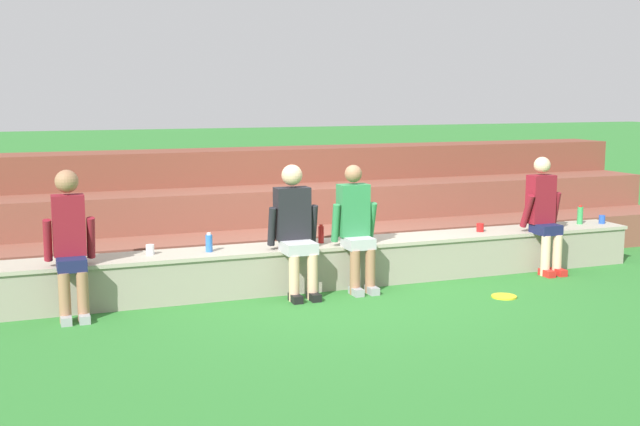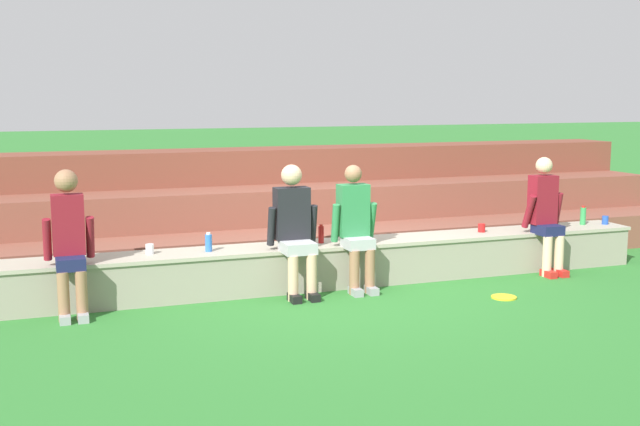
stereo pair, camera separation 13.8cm
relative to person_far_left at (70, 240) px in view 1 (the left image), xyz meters
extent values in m
plane|color=#2D752D|center=(2.86, 0.02, -0.76)|extent=(80.00, 80.00, 0.00)
cube|color=gray|center=(2.86, 0.30, -0.52)|extent=(7.75, 0.56, 0.48)
cube|color=#ABA28E|center=(2.86, 0.30, -0.29)|extent=(7.79, 0.60, 0.04)
cube|color=brown|center=(2.86, 1.24, -0.53)|extent=(11.13, 0.79, 0.46)
cube|color=brown|center=(2.86, 2.03, -0.30)|extent=(11.13, 0.79, 0.92)
cube|color=brown|center=(2.86, 2.82, -0.07)|extent=(11.13, 0.79, 1.39)
cylinder|color=#996B4C|center=(-0.08, -0.21, -0.52)|extent=(0.11, 0.11, 0.48)
cylinder|color=#996B4C|center=(0.08, -0.21, -0.52)|extent=(0.11, 0.11, 0.48)
cube|color=#99999E|center=(-0.08, -0.25, -0.72)|extent=(0.10, 0.22, 0.08)
cube|color=#99999E|center=(0.08, -0.25, -0.72)|extent=(0.10, 0.22, 0.08)
cube|color=#191E47|center=(0.00, -0.07, -0.22)|extent=(0.27, 0.34, 0.12)
cube|color=maroon|center=(0.00, 0.08, 0.13)|extent=(0.30, 0.20, 0.59)
sphere|color=#996B4C|center=(0.00, 0.08, 0.56)|extent=(0.22, 0.22, 0.22)
cylinder|color=maroon|center=(-0.20, 0.06, 0.00)|extent=(0.08, 0.17, 0.43)
cylinder|color=maroon|center=(0.20, 0.06, 0.00)|extent=(0.08, 0.18, 0.43)
cylinder|color=#DBAD89|center=(2.20, -0.23, -0.52)|extent=(0.11, 0.11, 0.48)
cylinder|color=#DBAD89|center=(2.41, -0.23, -0.52)|extent=(0.11, 0.11, 0.48)
cube|color=black|center=(2.20, -0.27, -0.72)|extent=(0.10, 0.22, 0.08)
cube|color=black|center=(2.41, -0.27, -0.72)|extent=(0.10, 0.22, 0.08)
cube|color=#B2B2B7|center=(2.31, -0.08, -0.22)|extent=(0.33, 0.36, 0.12)
cube|color=black|center=(2.31, 0.12, 0.12)|extent=(0.37, 0.20, 0.56)
sphere|color=#DBAD89|center=(2.31, 0.12, 0.53)|extent=(0.23, 0.23, 0.23)
cylinder|color=black|center=(2.07, 0.10, -0.01)|extent=(0.08, 0.16, 0.43)
cylinder|color=black|center=(2.54, 0.10, -0.01)|extent=(0.08, 0.15, 0.43)
cylinder|color=#996B4C|center=(2.91, -0.19, -0.52)|extent=(0.11, 0.11, 0.48)
cylinder|color=#996B4C|center=(3.09, -0.19, -0.52)|extent=(0.11, 0.11, 0.48)
cube|color=#99999E|center=(2.91, -0.23, -0.72)|extent=(0.10, 0.22, 0.08)
cube|color=#99999E|center=(3.09, -0.23, -0.72)|extent=(0.10, 0.22, 0.08)
cube|color=#B2B2B7|center=(3.00, -0.06, -0.22)|extent=(0.30, 0.32, 0.12)
cube|color=#2D7F47|center=(3.00, 0.08, 0.12)|extent=(0.33, 0.20, 0.57)
sphere|color=#996B4C|center=(3.00, 0.08, 0.53)|extent=(0.19, 0.19, 0.19)
cylinder|color=#2D7F47|center=(2.79, 0.06, -0.01)|extent=(0.08, 0.14, 0.43)
cylinder|color=#2D7F47|center=(3.22, 0.06, -0.01)|extent=(0.08, 0.18, 0.43)
cylinder|color=beige|center=(5.39, -0.19, -0.52)|extent=(0.11, 0.11, 0.48)
cylinder|color=beige|center=(5.55, -0.19, -0.52)|extent=(0.11, 0.11, 0.48)
cube|color=red|center=(5.39, -0.23, -0.72)|extent=(0.10, 0.22, 0.08)
cube|color=red|center=(5.55, -0.23, -0.72)|extent=(0.10, 0.22, 0.08)
cube|color=#191E47|center=(5.47, -0.06, -0.22)|extent=(0.27, 0.31, 0.12)
cube|color=maroon|center=(5.47, 0.07, 0.13)|extent=(0.31, 0.20, 0.59)
sphere|color=beige|center=(5.47, 0.07, 0.54)|extent=(0.20, 0.20, 0.20)
cylinder|color=maroon|center=(5.27, 0.05, 0.00)|extent=(0.08, 0.23, 0.42)
cylinder|color=maroon|center=(5.67, 0.05, 0.00)|extent=(0.08, 0.16, 0.43)
cylinder|color=blue|center=(1.42, 0.27, -0.18)|extent=(0.07, 0.07, 0.18)
cylinder|color=white|center=(1.42, 0.27, -0.08)|extent=(0.04, 0.04, 0.02)
cylinder|color=red|center=(2.72, 0.32, -0.18)|extent=(0.06, 0.06, 0.19)
cylinder|color=red|center=(2.72, 0.32, -0.07)|extent=(0.04, 0.04, 0.02)
cylinder|color=green|center=(6.30, 0.35, -0.16)|extent=(0.07, 0.07, 0.22)
cylinder|color=red|center=(6.30, 0.35, -0.04)|extent=(0.04, 0.04, 0.02)
cylinder|color=silver|center=(3.34, 0.35, -0.17)|extent=(0.06, 0.06, 0.20)
cylinder|color=blue|center=(3.34, 0.35, -0.06)|extent=(0.04, 0.04, 0.02)
cylinder|color=blue|center=(6.59, 0.28, -0.22)|extent=(0.08, 0.08, 0.11)
cylinder|color=white|center=(0.81, 0.34, -0.22)|extent=(0.09, 0.09, 0.11)
cylinder|color=red|center=(4.79, 0.31, -0.22)|extent=(0.09, 0.09, 0.10)
cylinder|color=yellow|center=(4.35, -0.88, -0.75)|extent=(0.27, 0.27, 0.02)
camera|label=1|loc=(-0.44, -7.92, 1.41)|focal=44.79mm
camera|label=2|loc=(-0.31, -7.97, 1.41)|focal=44.79mm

